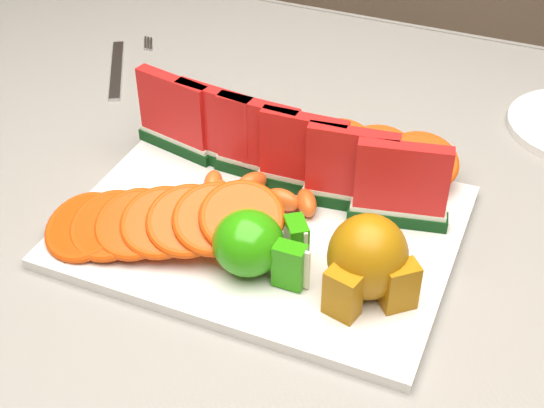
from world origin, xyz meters
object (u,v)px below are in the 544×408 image
(platter, at_px, (264,226))
(apple_cluster, at_px, (256,244))
(fork, at_px, (120,67))
(pear_cluster, at_px, (368,261))

(platter, relative_size, apple_cluster, 3.60)
(platter, xyz_separation_m, fork, (-0.33, 0.25, -0.00))
(apple_cluster, relative_size, pear_cluster, 1.16)
(apple_cluster, height_order, pear_cluster, pear_cluster)
(platter, xyz_separation_m, apple_cluster, (0.02, -0.07, 0.04))
(pear_cluster, bearing_deg, platter, 156.42)
(apple_cluster, bearing_deg, platter, 107.46)
(apple_cluster, bearing_deg, fork, 138.16)
(pear_cluster, relative_size, fork, 0.52)
(pear_cluster, xyz_separation_m, fork, (-0.46, 0.31, -0.05))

